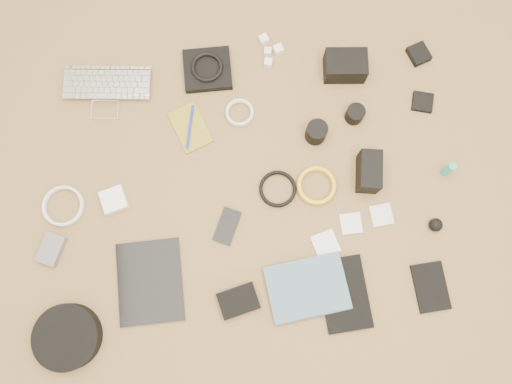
{
  "coord_description": "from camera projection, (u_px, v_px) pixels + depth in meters",
  "views": [
    {
      "loc": [
        0.0,
        -0.36,
        1.66
      ],
      "look_at": [
        0.03,
        -0.02,
        0.02
      ],
      "focal_mm": 35.0,
      "sensor_mm": 36.0,
      "label": 1
    }
  ],
  "objects": [
    {
      "name": "laptop",
      "position": [
        107.0,
        96.0,
        1.75
      ],
      "size": [
        0.33,
        0.24,
        0.02
      ],
      "primitive_type": "imported",
      "rotation": [
        0.0,
        0.0,
        -0.1
      ],
      "color": "#BBBCC0",
      "rests_on": "ground"
    },
    {
      "name": "headphone_pouch",
      "position": [
        208.0,
        70.0,
        1.76
      ],
      "size": [
        0.17,
        0.16,
        0.03
      ],
      "primitive_type": "cube",
      "rotation": [
        0.0,
        0.0,
        0.01
      ],
      "color": "black",
      "rests_on": "ground"
    },
    {
      "name": "headphones",
      "position": [
        207.0,
        67.0,
        1.74
      ],
      "size": [
        0.13,
        0.13,
        0.01
      ],
      "primitive_type": "torus",
      "rotation": [
        0.0,
        0.0,
        -0.19
      ],
      "color": "black",
      "rests_on": "headphone_pouch"
    },
    {
      "name": "charger_a",
      "position": [
        264.0,
        40.0,
        1.79
      ],
      "size": [
        0.04,
        0.04,
        0.03
      ],
      "primitive_type": "cube",
      "rotation": [
        0.0,
        0.0,
        0.41
      ],
      "color": "white",
      "rests_on": "ground"
    },
    {
      "name": "charger_b",
      "position": [
        268.0,
        52.0,
        1.78
      ],
      "size": [
        0.03,
        0.03,
        0.02
      ],
      "primitive_type": "cube",
      "rotation": [
        0.0,
        0.0,
        -0.16
      ],
      "color": "white",
      "rests_on": "ground"
    },
    {
      "name": "charger_c",
      "position": [
        278.0,
        50.0,
        1.78
      ],
      "size": [
        0.04,
        0.04,
        0.03
      ],
      "primitive_type": "cube",
      "rotation": [
        0.0,
        0.0,
        0.31
      ],
      "color": "white",
      "rests_on": "ground"
    },
    {
      "name": "charger_d",
      "position": [
        268.0,
        63.0,
        1.77
      ],
      "size": [
        0.03,
        0.03,
        0.03
      ],
      "primitive_type": "cube",
      "rotation": [
        0.0,
        0.0,
        -0.22
      ],
      "color": "white",
      "rests_on": "ground"
    },
    {
      "name": "dslr_camera",
      "position": [
        345.0,
        66.0,
        1.74
      ],
      "size": [
        0.15,
        0.11,
        0.08
      ],
      "primitive_type": "cube",
      "rotation": [
        0.0,
        0.0,
        -0.08
      ],
      "color": "black",
      "rests_on": "ground"
    },
    {
      "name": "lens_pouch",
      "position": [
        419.0,
        54.0,
        1.78
      ],
      "size": [
        0.09,
        0.09,
        0.03
      ],
      "primitive_type": "cube",
      "rotation": [
        0.0,
        0.0,
        0.34
      ],
      "color": "black",
      "rests_on": "ground"
    },
    {
      "name": "notebook_olive",
      "position": [
        190.0,
        128.0,
        1.73
      ],
      "size": [
        0.15,
        0.19,
        0.01
      ],
      "primitive_type": "cube",
      "rotation": [
        0.0,
        0.0,
        0.37
      ],
      "color": "olive",
      "rests_on": "ground"
    },
    {
      "name": "pen_blue",
      "position": [
        190.0,
        127.0,
        1.72
      ],
      "size": [
        0.04,
        0.16,
        0.01
      ],
      "primitive_type": "cylinder",
      "rotation": [
        1.57,
        0.0,
        -0.19
      ],
      "color": "#1427A4",
      "rests_on": "notebook_olive"
    },
    {
      "name": "cable_white_a",
      "position": [
        240.0,
        113.0,
        1.74
      ],
      "size": [
        0.12,
        0.12,
        0.01
      ],
      "primitive_type": "torus",
      "rotation": [
        0.0,
        0.0,
        0.21
      ],
      "color": "silver",
      "rests_on": "ground"
    },
    {
      "name": "lens_a",
      "position": [
        316.0,
        132.0,
        1.69
      ],
      "size": [
        0.09,
        0.09,
        0.08
      ],
      "primitive_type": "cylinder",
      "rotation": [
        0.0,
        0.0,
        -0.41
      ],
      "color": "black",
      "rests_on": "ground"
    },
    {
      "name": "lens_b",
      "position": [
        355.0,
        114.0,
        1.72
      ],
      "size": [
        0.08,
        0.08,
        0.06
      ],
      "primitive_type": "cylinder",
      "rotation": [
        0.0,
        0.0,
        -0.25
      ],
      "color": "black",
      "rests_on": "ground"
    },
    {
      "name": "card_reader",
      "position": [
        422.0,
        102.0,
        1.75
      ],
      "size": [
        0.09,
        0.09,
        0.02
      ],
      "primitive_type": "cube",
      "rotation": [
        0.0,
        0.0,
        -0.26
      ],
      "color": "black",
      "rests_on": "ground"
    },
    {
      "name": "power_brick",
      "position": [
        114.0,
        200.0,
        1.67
      ],
      "size": [
        0.1,
        0.1,
        0.03
      ],
      "primitive_type": "cube",
      "rotation": [
        0.0,
        0.0,
        0.27
      ],
      "color": "white",
      "rests_on": "ground"
    },
    {
      "name": "cable_white_b",
      "position": [
        64.0,
        206.0,
        1.67
      ],
      "size": [
        0.15,
        0.15,
        0.01
      ],
      "primitive_type": "torus",
      "rotation": [
        0.0,
        0.0,
        0.1
      ],
      "color": "silver",
      "rests_on": "ground"
    },
    {
      "name": "cable_black",
      "position": [
        278.0,
        189.0,
        1.69
      ],
      "size": [
        0.16,
        0.16,
        0.01
      ],
      "primitive_type": "torus",
      "rotation": [
        0.0,
        0.0,
        0.27
      ],
      "color": "black",
      "rests_on": "ground"
    },
    {
      "name": "cable_yellow",
      "position": [
        316.0,
        186.0,
        1.69
      ],
      "size": [
        0.18,
        0.18,
        0.02
      ],
      "primitive_type": "torus",
      "rotation": [
        0.0,
        0.0,
        0.41
      ],
      "color": "yellow",
      "rests_on": "ground"
    },
    {
      "name": "flash",
      "position": [
        369.0,
        172.0,
        1.65
      ],
      "size": [
        0.09,
        0.14,
        0.1
      ],
      "primitive_type": "cube",
      "rotation": [
        0.0,
        0.0,
        -0.15
      ],
      "color": "black",
      "rests_on": "ground"
    },
    {
      "name": "lens_cleaner",
      "position": [
        448.0,
        170.0,
        1.66
      ],
      "size": [
        0.03,
        0.03,
        0.09
      ],
      "primitive_type": "cylinder",
      "rotation": [
        0.0,
        0.0,
        -0.27
      ],
      "color": "#1BB09D",
      "rests_on": "ground"
    },
    {
      "name": "battery_charger",
      "position": [
        51.0,
        249.0,
        1.64
      ],
      "size": [
        0.1,
        0.12,
        0.03
      ],
      "primitive_type": "cube",
      "rotation": [
        0.0,
        0.0,
        -0.41
      ],
      "color": "slate",
      "rests_on": "ground"
    },
    {
      "name": "tablet",
      "position": [
        150.0,
        282.0,
        1.62
      ],
      "size": [
        0.21,
        0.27,
        0.01
      ],
      "primitive_type": "cube",
      "rotation": [
        0.0,
        0.0,
        0.02
      ],
      "color": "black",
      "rests_on": "ground"
    },
    {
      "name": "phone",
      "position": [
        227.0,
        226.0,
        1.66
      ],
      "size": [
        0.11,
        0.13,
        0.01
      ],
      "primitive_type": "cube",
      "rotation": [
        0.0,
        0.0,
        -0.43
      ],
      "color": "black",
      "rests_on": "ground"
    },
    {
      "name": "filter_case_left",
      "position": [
        325.0,
        244.0,
        1.65
      ],
      "size": [
        0.1,
        0.1,
        0.01
      ],
      "primitive_type": "cube",
      "rotation": [
        0.0,
        0.0,
        0.28
      ],
      "color": "silver",
      "rests_on": "ground"
    },
    {
      "name": "filter_case_mid",
      "position": [
        351.0,
        224.0,
        1.66
      ],
      "size": [
        0.07,
        0.07,
        0.01
      ],
      "primitive_type": "cube",
      "rotation": [
        0.0,
        0.0,
        0.04
      ],
      "color": "silver",
      "rests_on": "ground"
    },
    {
      "name": "filter_case_right",
      "position": [
        381.0,
        215.0,
        1.67
      ],
      "size": [
        0.08,
        0.08,
        0.01
      ],
      "primitive_type": "cube",
      "rotation": [
        0.0,
        0.0,
        0.1
      ],
      "color": "silver",
      "rests_on": "ground"
    },
    {
      "name": "air_blower",
      "position": [
        436.0,
        225.0,
        1.65
      ],
      "size": [
        0.06,
        0.06,
        0.05
      ],
      "primitive_type": "sphere",
      "rotation": [
        0.0,
        0.0,
        0.34
      ],
      "color": "black",
      "rests_on": "ground"
    },
    {
      "name": "headphone_case",
      "position": [
        67.0,
        337.0,
        1.57
      ],
      "size": [
        0.21,
        0.21,
        0.06
      ],
      "primitive_type": "cylinder",
      "rotation": [
        0.0,
        0.0,
        -0.01
      ],
      "color": "black",
      "rests_on": "ground"
    },
    {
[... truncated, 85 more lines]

